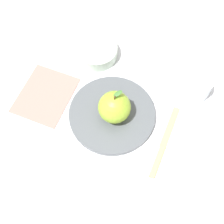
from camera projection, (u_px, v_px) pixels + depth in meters
name	position (u px, v px, depth m)	size (l,w,h in m)	color
ground_plane	(118.00, 120.00, 0.81)	(2.40, 2.40, 0.00)	silver
dinner_plate	(112.00, 114.00, 0.81)	(0.23, 0.23, 0.01)	#4C5156
apple	(115.00, 107.00, 0.76)	(0.08, 0.08, 0.10)	#8CB22D
side_bowl	(97.00, 51.00, 0.88)	(0.12, 0.12, 0.04)	#B2C6B2
cup	(198.00, 86.00, 0.81)	(0.07, 0.07, 0.06)	silver
knife	(162.00, 147.00, 0.77)	(0.21, 0.07, 0.01)	#D8B766
spoon	(189.00, 138.00, 0.78)	(0.18, 0.07, 0.01)	silver
linen_napkin	(45.00, 95.00, 0.84)	(0.14, 0.17, 0.00)	gray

